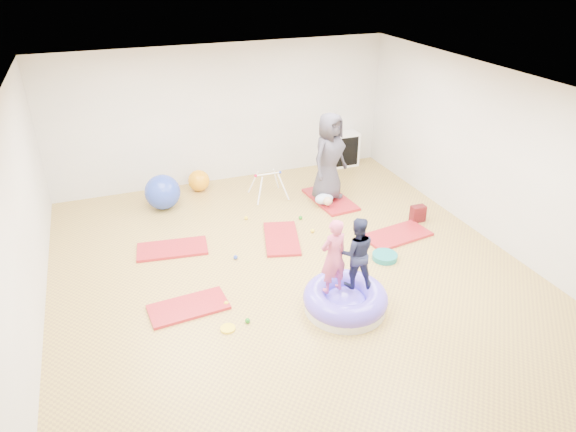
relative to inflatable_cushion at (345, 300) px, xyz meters
name	(u,v)px	position (x,y,z in m)	size (l,w,h in m)	color
room	(296,193)	(-0.37, 0.93, 1.26)	(7.01, 8.01, 2.81)	#B89C43
gym_mat_front_left	(189,307)	(-2.02, 0.76, -0.12)	(1.07, 0.53, 0.04)	red
gym_mat_mid_left	(172,249)	(-1.97, 2.38, -0.12)	(1.13, 0.56, 0.05)	red
gym_mat_center_back	(282,238)	(-0.17, 2.06, -0.12)	(1.11, 0.56, 0.05)	red
gym_mat_right	(397,235)	(1.72, 1.46, -0.12)	(1.15, 0.58, 0.05)	red
gym_mat_rear_right	(330,199)	(1.24, 3.15, -0.12)	(1.26, 0.63, 0.05)	red
inflatable_cushion	(345,300)	(0.00, 0.00, 0.00)	(1.16, 1.16, 0.36)	silver
child_pink	(334,253)	(-0.16, 0.09, 0.73)	(0.39, 0.26, 1.08)	#C74C74
child_navy	(356,250)	(0.18, 0.10, 0.71)	(0.50, 0.39, 1.03)	#1B213F
adult_caregiver	(329,157)	(1.20, 3.17, 0.76)	(0.83, 0.54, 1.71)	#383643
infant	(325,199)	(1.03, 2.93, 0.02)	(0.36, 0.37, 0.21)	silver
ball_pit_balls	(281,253)	(-0.34, 1.60, -0.11)	(2.80, 2.86, 0.07)	yellow
exercise_ball_blue	(163,192)	(-1.85, 3.98, 0.19)	(0.66, 0.66, 0.66)	#253EB5
exercise_ball_orange	(199,181)	(-1.05, 4.53, 0.07)	(0.43, 0.43, 0.43)	orange
infant_play_gym	(268,181)	(0.16, 3.72, 0.20)	(0.67, 0.64, 0.52)	white
cube_shelf	(341,150)	(2.23, 4.72, 0.24)	(0.76, 0.37, 0.76)	white
balance_disc	(385,257)	(1.16, 0.91, -0.10)	(0.40, 0.40, 0.09)	#167678
backpack	(418,214)	(2.36, 1.82, 0.01)	(0.26, 0.16, 0.30)	maroon
yellow_toy	(228,329)	(-1.62, 0.14, -0.13)	(0.20, 0.20, 0.03)	yellow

